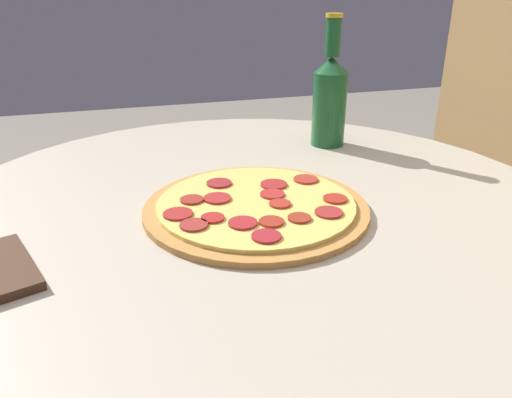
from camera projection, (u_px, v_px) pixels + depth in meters
name	position (u px, v px, depth m)	size (l,w,h in m)	color
table	(253.00, 289.00, 0.87)	(1.02, 1.02, 0.75)	#B2A893
pizza	(256.00, 206.00, 0.75)	(0.34, 0.34, 0.02)	#B77F3D
beer_bottle	(330.00, 97.00, 1.02)	(0.07, 0.07, 0.26)	#195628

